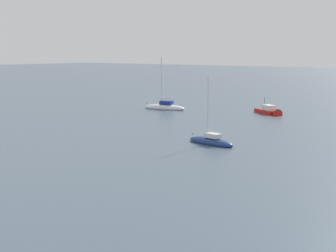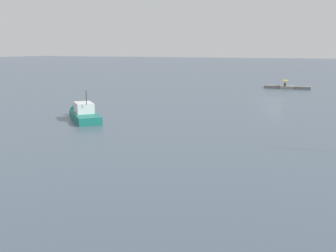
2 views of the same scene
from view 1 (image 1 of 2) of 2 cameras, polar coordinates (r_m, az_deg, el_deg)
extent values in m
ellipsoid|color=navy|center=(49.30, 5.01, -1.89)|extent=(2.38, 5.80, 0.96)
cube|color=silver|center=(49.00, 5.27, -1.12)|extent=(1.18, 1.70, 0.44)
cylinder|color=silver|center=(49.08, 4.68, 2.26)|extent=(0.10, 0.10, 6.13)
cylinder|color=silver|center=(48.75, 5.50, -0.58)|extent=(0.35, 1.96, 0.07)
sphere|color=black|center=(50.94, 2.85, -0.93)|extent=(0.13, 0.13, 0.13)
ellipsoid|color=silver|center=(78.57, -0.41, 2.13)|extent=(3.52, 7.28, 1.20)
cube|color=navy|center=(78.32, -0.18, 2.76)|extent=(1.61, 2.18, 0.55)
cylinder|color=silver|center=(78.44, -0.78, 5.31)|extent=(0.12, 0.12, 7.51)
cylinder|color=silver|center=(78.12, 0.03, 3.20)|extent=(0.63, 2.41, 0.09)
sphere|color=black|center=(79.97, -2.49, 2.71)|extent=(0.16, 0.16, 0.16)
cube|color=red|center=(74.93, 11.43, 1.59)|extent=(3.81, 4.77, 0.76)
cone|color=red|center=(73.01, 12.36, 1.38)|extent=(2.20, 2.20, 1.61)
cube|color=silver|center=(74.38, 11.67, 2.12)|extent=(2.13, 2.38, 0.76)
cube|color=#283847|center=(73.91, 11.89, 2.11)|extent=(1.08, 0.71, 0.53)
cylinder|color=black|center=(75.33, 11.20, 2.92)|extent=(0.05, 0.05, 1.06)
camera|label=2|loc=(37.48, 47.18, 3.50)|focal=44.25mm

